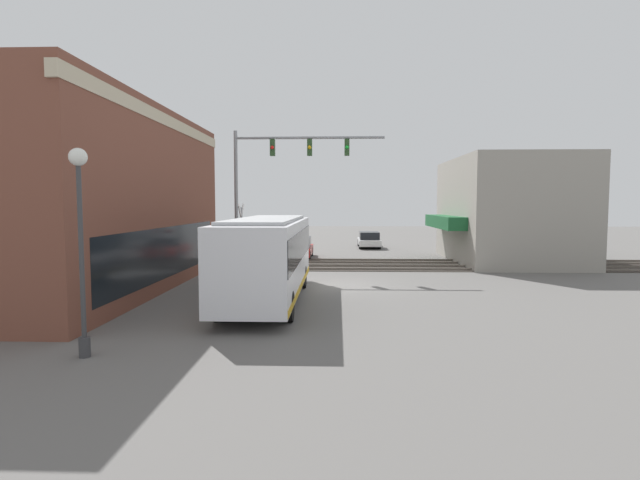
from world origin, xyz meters
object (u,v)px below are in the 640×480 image
pedestrian_at_crossing (243,258)px  city_bus (268,255)px  streetlamp (81,234)px  parked_car_white (369,240)px  parked_car_red (299,248)px  crossing_signal (241,232)px

pedestrian_at_crossing → city_bus: bearing=-162.0°
city_bus → streetlamp: size_ratio=2.03×
parked_car_white → pedestrian_at_crossing: 17.85m
city_bus → parked_car_white: bearing=-12.9°
city_bus → parked_car_red: 15.27m
city_bus → pedestrian_at_crossing: size_ratio=6.30×
city_bus → pedestrian_at_crossing: city_bus is taller
parked_car_white → pedestrian_at_crossing: pedestrian_at_crossing is taller
crossing_signal → streetlamp: size_ratio=0.74×
pedestrian_at_crossing → crossing_signal: bearing=169.1°
parked_car_red → parked_car_white: 9.96m
parked_car_red → pedestrian_at_crossing: bearing=162.1°
city_bus → streetlamp: 8.24m
parked_car_red → parked_car_white: size_ratio=1.01×
city_bus → parked_car_white: 24.24m
streetlamp → parked_car_white: streetlamp is taller
crossing_signal → parked_car_white: crossing_signal is taller
crossing_signal → parked_car_white: 18.07m
city_bus → crossing_signal: crossing_signal is taller
parked_car_white → pedestrian_at_crossing: size_ratio=2.71×
parked_car_red → parked_car_white: (8.37, -5.40, -0.04)m
city_bus → parked_car_white: size_ratio=2.32×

